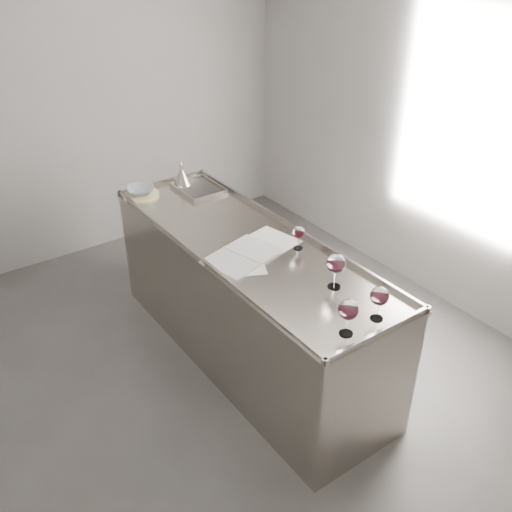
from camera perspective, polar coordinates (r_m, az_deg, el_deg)
room_shell at (r=3.07m, az=-5.54°, el=3.96°), size 4.54×5.04×2.84m
counter at (r=3.99m, az=-0.89°, el=-4.53°), size 0.77×2.42×0.97m
wine_glass_left at (r=2.89m, az=9.21°, el=-5.40°), size 0.10×0.10×0.21m
wine_glass_middle at (r=3.24m, az=7.99°, el=-0.81°), size 0.11×0.11×0.22m
wine_glass_right at (r=3.03m, az=12.24°, el=-4.01°), size 0.10×0.10×0.20m
wine_glass_small at (r=3.63m, az=4.29°, el=2.30°), size 0.08×0.08×0.16m
notebook at (r=3.58m, az=-1.37°, el=0.00°), size 0.52×0.43×0.02m
loose_paper_top at (r=3.78m, az=1.74°, el=1.68°), size 0.29×0.36×0.00m
loose_paper_under at (r=3.52m, az=-1.07°, el=-0.63°), size 0.34×0.39×0.00m
trivet at (r=4.48m, az=-11.42°, el=6.04°), size 0.36×0.36×0.02m
ceramic_bowl at (r=4.47m, az=-11.47°, el=6.46°), size 0.27×0.27×0.05m
wine_funnel at (r=4.60m, az=-7.43°, el=7.82°), size 0.14×0.14×0.21m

